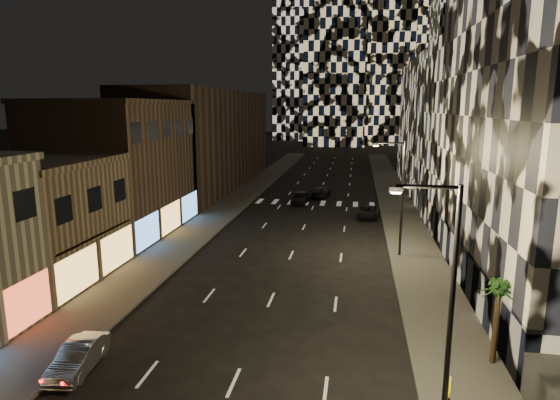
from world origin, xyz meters
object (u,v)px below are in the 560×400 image
(car_dark_midlane, at_px, (301,198))
(palm_tree, at_px, (499,295))
(streetlight_near, at_px, (446,287))
(car_dark_rightlane, at_px, (369,212))
(car_silver_parked, at_px, (79,357))
(streetlight_far, at_px, (400,191))
(ped_sign, at_px, (449,398))
(car_dark_oncoming, at_px, (321,192))

(car_dark_midlane, bearing_deg, palm_tree, -62.19)
(streetlight_near, distance_m, car_dark_rightlane, 33.32)
(car_silver_parked, height_order, car_dark_midlane, car_dark_midlane)
(streetlight_near, xyz_separation_m, streetlight_far, (0.00, 20.00, 0.00))
(car_dark_rightlane, bearing_deg, streetlight_far, -73.95)
(car_dark_midlane, distance_m, car_dark_rightlane, 10.26)
(car_dark_rightlane, xyz_separation_m, ped_sign, (2.01, -34.37, 1.21))
(car_dark_rightlane, bearing_deg, car_silver_parked, -105.40)
(car_dark_midlane, xyz_separation_m, car_dark_oncoming, (2.16, 4.52, -0.06))
(streetlight_near, height_order, palm_tree, streetlight_near)
(car_silver_parked, distance_m, car_dark_midlane, 38.81)
(car_dark_rightlane, bearing_deg, ped_sign, -79.06)
(car_dark_rightlane, relative_size, ped_sign, 1.81)
(car_silver_parked, xyz_separation_m, palm_tree, (18.70, 3.50, 2.83))
(streetlight_near, xyz_separation_m, ped_sign, (0.09, -1.44, -3.51))
(car_dark_rightlane, bearing_deg, palm_tree, -72.36)
(streetlight_far, xyz_separation_m, car_dark_midlane, (-10.02, 19.23, -4.59))
(streetlight_far, distance_m, car_dark_oncoming, 25.44)
(car_dark_midlane, relative_size, car_dark_rightlane, 0.99)
(streetlight_near, distance_m, car_dark_midlane, 40.75)
(car_dark_midlane, bearing_deg, streetlight_far, -55.32)
(car_dark_midlane, height_order, car_dark_oncoming, car_dark_midlane)
(ped_sign, relative_size, palm_tree, 0.62)
(car_dark_oncoming, xyz_separation_m, car_dark_rightlane, (5.93, -10.82, -0.07))
(car_dark_midlane, xyz_separation_m, car_dark_rightlane, (8.10, -6.30, -0.13))
(streetlight_near, height_order, car_dark_rightlane, streetlight_near)
(ped_sign, bearing_deg, palm_tree, 75.44)
(streetlight_near, distance_m, palm_tree, 5.66)
(streetlight_near, relative_size, car_silver_parked, 2.29)
(streetlight_far, height_order, car_silver_parked, streetlight_far)
(palm_tree, bearing_deg, streetlight_far, 101.34)
(car_dark_oncoming, height_order, car_dark_rightlane, car_dark_oncoming)
(streetlight_far, distance_m, car_silver_parked, 25.14)
(streetlight_near, relative_size, palm_tree, 2.23)
(streetlight_near, height_order, car_dark_midlane, streetlight_near)
(streetlight_near, distance_m, car_dark_oncoming, 44.69)
(car_dark_midlane, distance_m, car_dark_oncoming, 5.02)
(streetlight_near, bearing_deg, car_dark_rightlane, 93.34)
(ped_sign, bearing_deg, streetlight_far, 103.67)
(car_silver_parked, bearing_deg, streetlight_far, 45.31)
(car_silver_parked, relative_size, ped_sign, 1.57)
(ped_sign, height_order, palm_tree, palm_tree)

